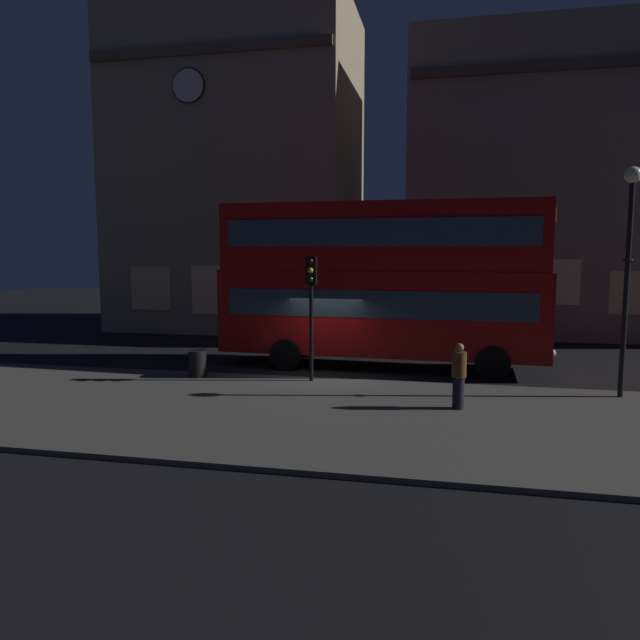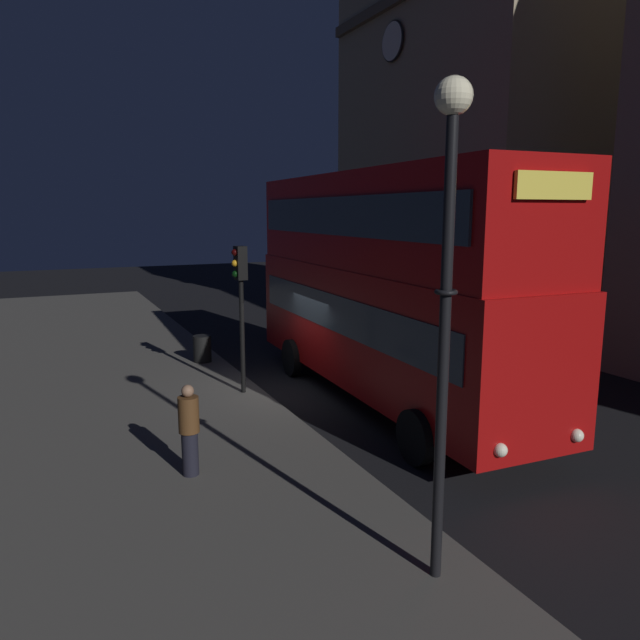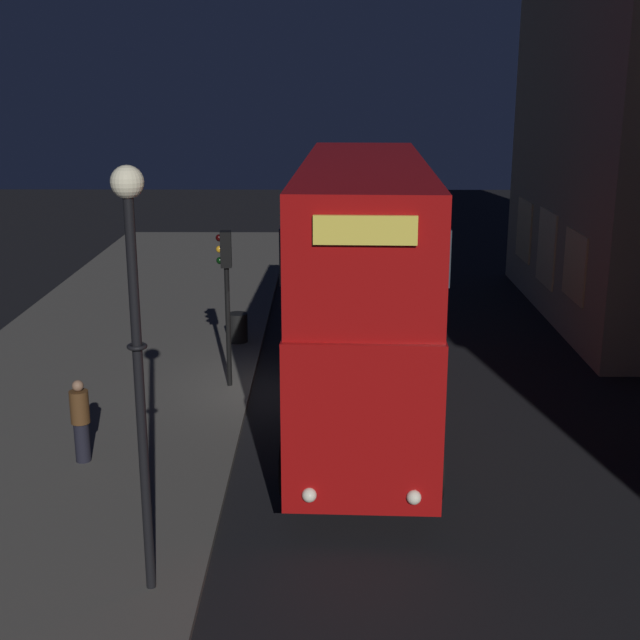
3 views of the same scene
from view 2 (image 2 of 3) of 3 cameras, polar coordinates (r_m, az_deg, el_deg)
name	(u,v)px [view 2 (image 2 of 3)]	position (r m, az deg, el deg)	size (l,w,h in m)	color
ground_plane	(291,391)	(16.26, -2.82, -6.77)	(80.00, 80.00, 0.00)	black
sidewalk_slab	(106,413)	(15.18, -19.81, -8.41)	(44.00, 7.91, 0.12)	#4C4944
building_with_clock	(491,128)	(28.53, 16.06, 17.21)	(12.00, 9.26, 16.77)	tan
double_decker_bus	(384,277)	(14.93, 6.12, 4.14)	(11.33, 3.23, 5.70)	#9E0C0C
traffic_light_near_kerb	(240,288)	(15.26, -7.62, 3.03)	(0.34, 0.37, 3.81)	black
street_lamp	(448,252)	(7.21, 12.11, 6.35)	(0.44, 0.44, 6.16)	black
pedestrian	(189,429)	(10.99, -12.41, -10.18)	(0.37, 0.37, 1.67)	black
litter_bin	(202,349)	(19.10, -11.20, -2.71)	(0.56, 0.56, 0.83)	black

